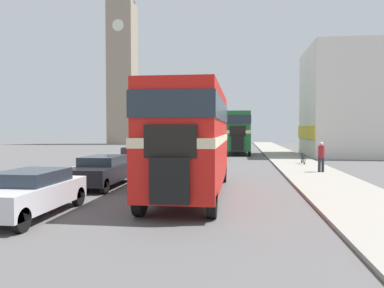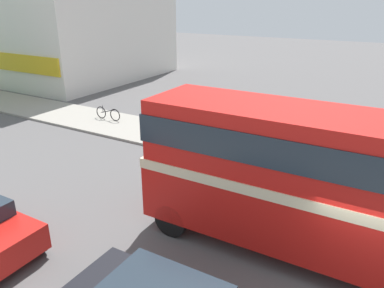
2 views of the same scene
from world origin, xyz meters
The scene contains 11 objects.
ground_plane centered at (0.00, 0.00, 0.00)m, with size 120.00×120.00×0.00m, color #565454.
sidewalk_right centered at (6.75, 0.00, 0.06)m, with size 3.50×120.00×0.12m.
double_decker_bus centered at (0.66, 1.50, 2.44)m, with size 2.48×9.58×4.10m.
bus_distant centered at (2.32, 27.10, 2.59)m, with size 2.57×9.57×4.38m.
car_parked_near centered at (-3.71, -2.76, 0.72)m, with size 1.80×4.25×1.37m.
car_parked_mid centered at (-3.66, 3.16, 0.73)m, with size 1.81×4.69×1.38m.
car_parked_far centered at (-3.84, 9.67, 0.77)m, with size 1.84×4.10×1.48m.
pedestrian_walking centered at (7.25, 9.29, 1.11)m, with size 0.36×0.36×1.76m.
bicycle_on_pavement centered at (7.07, 14.50, 0.48)m, with size 0.05×1.76×0.78m.
church_tower centered at (-17.73, 49.93, 19.08)m, with size 4.59×4.59×37.33m.
shop_building_block centered at (16.15, 24.73, 5.23)m, with size 14.41×9.30×10.47m.
Camera 1 is at (2.56, -13.19, 2.61)m, focal length 35.00 mm.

